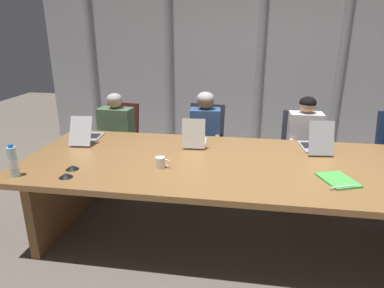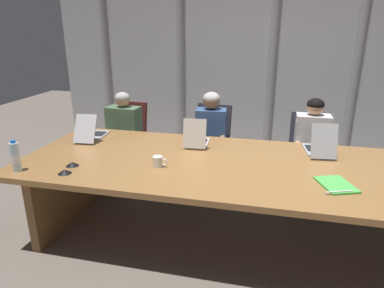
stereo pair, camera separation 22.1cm
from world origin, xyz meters
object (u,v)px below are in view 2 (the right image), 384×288
(conference_mic_middle, at_px, (72,164))
(water_bottle_primary, at_px, (16,157))
(person_left_end, at_px, (121,132))
(conference_mic_left_side, at_px, (65,171))
(person_left_mid, at_px, (210,136))
(person_center, at_px, (312,145))
(laptop_left_mid, at_px, (196,140))
(laptop_center, at_px, (319,147))
(office_chair_center, at_px, (306,164))
(office_chair_left_mid, at_px, (209,155))
(laptop_left_end, at_px, (92,133))
(coffee_mug_near, at_px, (158,162))
(office_chair_left_end, at_px, (127,149))
(spiral_notepad, at_px, (336,185))

(conference_mic_middle, bearing_deg, water_bottle_primary, -152.27)
(person_left_end, relative_size, conference_mic_left_side, 10.17)
(person_left_mid, relative_size, water_bottle_primary, 4.41)
(person_center, relative_size, water_bottle_primary, 4.33)
(person_left_end, relative_size, person_left_mid, 0.96)
(person_center, bearing_deg, person_left_end, -90.58)
(laptop_left_mid, distance_m, laptop_center, 1.17)
(office_chair_center, distance_m, conference_mic_left_side, 2.68)
(person_center, bearing_deg, office_chair_left_mid, -98.50)
(laptop_center, xyz_separation_m, person_left_end, (-2.26, 0.57, -0.18))
(laptop_left_end, relative_size, conference_mic_middle, 4.40)
(laptop_center, distance_m, office_chair_center, 0.87)
(office_chair_center, bearing_deg, conference_mic_left_side, -47.74)
(laptop_left_end, height_order, person_center, person_center)
(laptop_left_end, xyz_separation_m, conference_mic_middle, (0.21, -0.74, -0.04))
(coffee_mug_near, bearing_deg, laptop_left_mid, 72.61)
(person_left_mid, distance_m, conference_mic_left_side, 1.79)
(person_left_mid, bearing_deg, person_center, 84.29)
(water_bottle_primary, bearing_deg, office_chair_left_end, 83.97)
(conference_mic_middle, height_order, spiral_notepad, conference_mic_middle)
(conference_mic_middle, bearing_deg, coffee_mug_near, 11.72)
(person_left_end, height_order, conference_mic_middle, person_left_end)
(office_chair_left_end, distance_m, coffee_mug_near, 1.72)
(laptop_left_end, bearing_deg, office_chair_left_end, -6.02)
(coffee_mug_near, bearing_deg, spiral_notepad, -1.85)
(laptop_left_end, distance_m, laptop_left_mid, 1.13)
(conference_mic_middle, bearing_deg, office_chair_left_mid, 59.28)
(laptop_center, distance_m, person_left_mid, 1.28)
(office_chair_center, bearing_deg, person_left_mid, -79.26)
(person_left_end, distance_m, person_center, 2.27)
(office_chair_left_mid, height_order, person_center, person_center)
(person_left_end, bearing_deg, person_left_mid, 94.29)
(person_left_mid, xyz_separation_m, spiral_notepad, (1.19, -1.26, 0.10))
(person_center, distance_m, spiral_notepad, 1.27)
(laptop_left_end, relative_size, person_center, 0.42)
(laptop_left_mid, xyz_separation_m, person_left_mid, (0.03, 0.60, -0.15))
(laptop_center, relative_size, office_chair_left_mid, 0.46)
(laptop_left_end, height_order, office_chair_left_end, laptop_left_end)
(laptop_center, bearing_deg, person_center, -7.14)
(office_chair_center, height_order, conference_mic_left_side, office_chair_center)
(office_chair_left_end, bearing_deg, conference_mic_middle, 15.36)
(office_chair_left_end, bearing_deg, office_chair_left_mid, 98.13)
(laptop_left_mid, height_order, office_chair_center, laptop_left_mid)
(coffee_mug_near, height_order, spiral_notepad, coffee_mug_near)
(person_left_end, bearing_deg, conference_mic_left_side, 12.07)
(water_bottle_primary, bearing_deg, laptop_left_end, 79.92)
(person_left_mid, bearing_deg, coffee_mug_near, -16.03)
(person_left_mid, bearing_deg, spiral_notepad, 37.59)
(office_chair_center, xyz_separation_m, spiral_notepad, (0.07, -1.42, 0.41))
(laptop_center, xyz_separation_m, coffee_mug_near, (-1.36, -0.65, -0.01))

